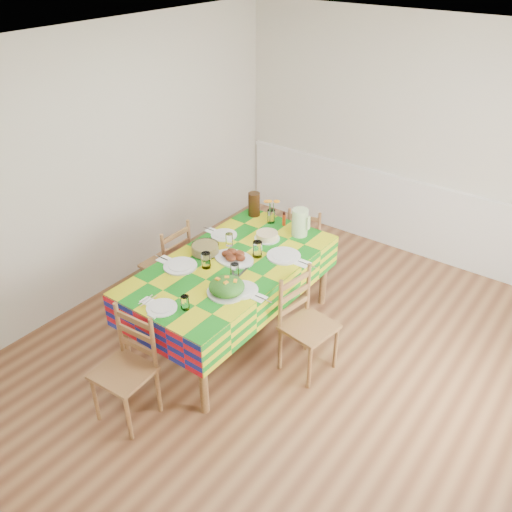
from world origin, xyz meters
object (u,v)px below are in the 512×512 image
(chair_near, at_px, (127,369))
(tea_pitcher, at_px, (254,204))
(chair_far, at_px, (306,241))
(chair_right, at_px, (305,325))
(green_pitcher, at_px, (300,222))
(chair_left, at_px, (169,265))
(dining_table, at_px, (231,271))
(meat_platter, at_px, (234,257))

(chair_near, bearing_deg, tea_pitcher, 96.46)
(chair_far, height_order, chair_right, chair_right)
(tea_pitcher, xyz_separation_m, chair_near, (0.40, -2.18, -0.45))
(green_pitcher, relative_size, chair_left, 0.29)
(green_pitcher, height_order, tea_pitcher, green_pitcher)
(green_pitcher, distance_m, chair_left, 1.40)
(dining_table, bearing_deg, chair_left, -179.98)
(chair_near, height_order, chair_left, chair_near)
(meat_platter, bearing_deg, green_pitcher, 73.23)
(green_pitcher, xyz_separation_m, chair_left, (-1.03, -0.82, -0.47))
(dining_table, xyz_separation_m, green_pitcher, (0.22, 0.82, 0.22))
(dining_table, height_order, chair_left, chair_left)
(chair_right, bearing_deg, chair_near, 156.00)
(chair_near, bearing_deg, chair_right, 53.81)
(meat_platter, relative_size, chair_left, 0.42)
(dining_table, relative_size, chair_near, 2.16)
(dining_table, relative_size, green_pitcher, 7.47)
(green_pitcher, xyz_separation_m, chair_far, (-0.20, 0.48, -0.51))
(dining_table, xyz_separation_m, meat_platter, (-0.01, 0.06, 0.12))
(chair_right, bearing_deg, meat_platter, 94.48)
(meat_platter, distance_m, chair_right, 0.90)
(tea_pitcher, distance_m, chair_near, 2.26)
(meat_platter, relative_size, chair_right, 0.42)
(dining_table, bearing_deg, meat_platter, 99.57)
(meat_platter, height_order, tea_pitcher, tea_pitcher)
(chair_near, xyz_separation_m, chair_far, (0.02, 2.58, -0.04))
(meat_platter, xyz_separation_m, chair_near, (0.01, -1.35, -0.36))
(chair_near, height_order, chair_far, chair_near)
(dining_table, distance_m, meat_platter, 0.14)
(chair_near, bearing_deg, chair_left, 118.42)
(chair_near, xyz_separation_m, chair_left, (-0.81, 1.29, -0.00))
(chair_far, relative_size, chair_left, 0.91)
(dining_table, bearing_deg, chair_right, 0.44)
(chair_near, distance_m, chair_left, 1.52)
(chair_near, xyz_separation_m, chair_right, (0.82, 1.29, 0.00))
(dining_table, bearing_deg, tea_pitcher, 114.14)
(tea_pitcher, bearing_deg, green_pitcher, -6.93)
(dining_table, height_order, chair_right, chair_right)
(dining_table, distance_m, chair_right, 0.85)
(tea_pitcher, relative_size, chair_far, 0.29)
(meat_platter, xyz_separation_m, chair_far, (0.02, 1.23, -0.40))
(green_pitcher, bearing_deg, chair_near, -95.96)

